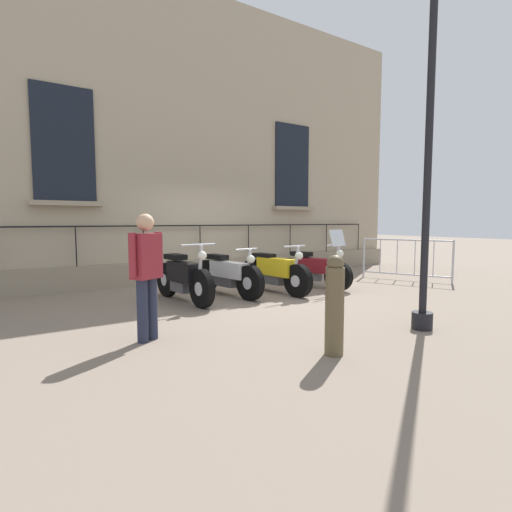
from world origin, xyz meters
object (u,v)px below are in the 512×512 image
(motorcycle_maroon, at_px, (313,269))
(pedestrian_standing, at_px, (146,270))
(crowd_barrier, at_px, (406,258))
(motorcycle_black, at_px, (184,278))
(motorcycle_white, at_px, (227,275))
(lamppost, at_px, (430,117))
(bollard, at_px, (335,305))
(motorcycle_yellow, at_px, (275,273))

(motorcycle_maroon, relative_size, pedestrian_standing, 1.22)
(crowd_barrier, bearing_deg, pedestrian_standing, -79.17)
(motorcycle_black, height_order, motorcycle_white, motorcycle_black)
(lamppost, bearing_deg, pedestrian_standing, -115.60)
(lamppost, distance_m, crowd_barrier, 5.31)
(bollard, bearing_deg, motorcycle_black, -176.78)
(motorcycle_black, xyz_separation_m, motorcycle_maroon, (0.17, 3.04, -0.03))
(motorcycle_white, height_order, crowd_barrier, crowd_barrier)
(motorcycle_white, distance_m, pedestrian_standing, 3.17)
(motorcycle_white, xyz_separation_m, crowd_barrier, (0.73, 4.75, 0.15))
(motorcycle_yellow, bearing_deg, pedestrian_standing, -61.52)
(crowd_barrier, bearing_deg, motorcycle_black, -96.25)
(motorcycle_white, xyz_separation_m, bollard, (3.78, -0.78, 0.16))
(bollard, relative_size, pedestrian_standing, 0.71)
(motorcycle_black, height_order, motorcycle_yellow, motorcycle_black)
(motorcycle_white, distance_m, motorcycle_maroon, 2.07)
(motorcycle_white, bearing_deg, bollard, -11.68)
(pedestrian_standing, bearing_deg, motorcycle_yellow, 118.48)
(motorcycle_black, relative_size, motorcycle_maroon, 1.04)
(motorcycle_white, bearing_deg, motorcycle_maroon, 82.47)
(motorcycle_white, bearing_deg, pedestrian_standing, -48.36)
(motorcycle_white, height_order, pedestrian_standing, pedestrian_standing)
(crowd_barrier, bearing_deg, motorcycle_yellow, -96.67)
(pedestrian_standing, bearing_deg, motorcycle_black, 145.68)
(bollard, bearing_deg, motorcycle_white, 168.32)
(motorcycle_yellow, bearing_deg, motorcycle_black, -95.42)
(motorcycle_yellow, xyz_separation_m, bollard, (3.49, -1.75, 0.15))
(motorcycle_black, distance_m, lamppost, 4.78)
(motorcycle_black, distance_m, crowd_barrier, 5.78)
(motorcycle_white, height_order, motorcycle_yellow, motorcycle_yellow)
(motorcycle_black, relative_size, lamppost, 0.41)
(motorcycle_yellow, distance_m, pedestrian_standing, 3.80)
(motorcycle_yellow, distance_m, motorcycle_maroon, 1.08)
(crowd_barrier, distance_m, pedestrian_standing, 7.23)
(motorcycle_maroon, xyz_separation_m, crowd_barrier, (0.45, 2.70, 0.15))
(crowd_barrier, height_order, pedestrian_standing, pedestrian_standing)
(lamppost, bearing_deg, bollard, -87.17)
(motorcycle_black, height_order, crowd_barrier, motorcycle_black)
(crowd_barrier, bearing_deg, motorcycle_white, -98.69)
(motorcycle_maroon, relative_size, bollard, 1.72)
(crowd_barrier, distance_m, bollard, 6.32)
(crowd_barrier, bearing_deg, bollard, -61.12)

